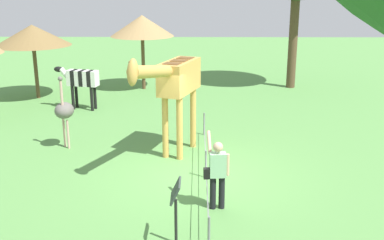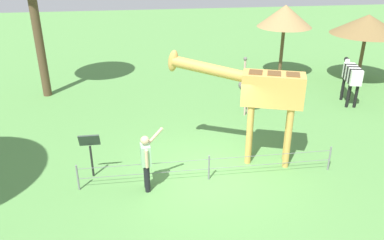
{
  "view_description": "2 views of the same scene",
  "coord_description": "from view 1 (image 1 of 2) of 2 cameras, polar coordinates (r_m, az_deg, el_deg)",
  "views": [
    {
      "loc": [
        11.38,
        0.0,
        5.03
      ],
      "look_at": [
        0.2,
        -0.13,
        1.63
      ],
      "focal_mm": 44.23,
      "sensor_mm": 36.0,
      "label": 1
    },
    {
      "loc": [
        1.75,
        9.16,
        5.99
      ],
      "look_at": [
        0.51,
        0.54,
        1.99
      ],
      "focal_mm": 36.25,
      "sensor_mm": 36.0,
      "label": 2
    }
  ],
  "objects": [
    {
      "name": "wire_fence",
      "position": [
        12.28,
        1.66,
        -5.21
      ],
      "size": [
        7.05,
        0.05,
        0.75
      ],
      "color": "slate",
      "rests_on": "ground_plane"
    },
    {
      "name": "ground_plane",
      "position": [
        12.44,
        0.6,
        -6.93
      ],
      "size": [
        60.0,
        60.0,
        0.0
      ],
      "primitive_type": "plane",
      "color": "#568E47"
    },
    {
      "name": "visitor",
      "position": [
        10.53,
        3.02,
        -6.17
      ],
      "size": [
        0.63,
        0.58,
        1.71
      ],
      "color": "black",
      "rests_on": "ground_plane"
    },
    {
      "name": "info_sign",
      "position": [
        9.16,
        -2.01,
        -9.54
      ],
      "size": [
        0.56,
        0.21,
        1.32
      ],
      "color": "black",
      "rests_on": "ground_plane"
    },
    {
      "name": "giraffe",
      "position": [
        13.29,
        -2.1,
        4.5
      ],
      "size": [
        3.81,
        1.76,
        3.27
      ],
      "color": "gold",
      "rests_on": "ground_plane"
    },
    {
      "name": "ostrich",
      "position": [
        14.69,
        -15.17,
        1.1
      ],
      "size": [
        0.7,
        0.56,
        2.25
      ],
      "color": "#CC9E93",
      "rests_on": "ground_plane"
    },
    {
      "name": "shade_hut_aside",
      "position": [
        21.8,
        -6.05,
        11.21
      ],
      "size": [
        2.88,
        2.88,
        3.38
      ],
      "color": "brown",
      "rests_on": "ground_plane"
    },
    {
      "name": "zebra",
      "position": [
        18.98,
        -13.24,
        4.71
      ],
      "size": [
        0.7,
        1.82,
        1.66
      ],
      "color": "black",
      "rests_on": "ground_plane"
    },
    {
      "name": "shade_hut_far",
      "position": [
        21.07,
        -18.69,
        9.65
      ],
      "size": [
        3.16,
        3.16,
        3.12
      ],
      "color": "brown",
      "rests_on": "ground_plane"
    }
  ]
}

